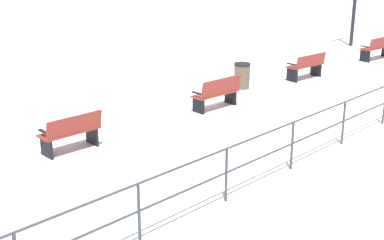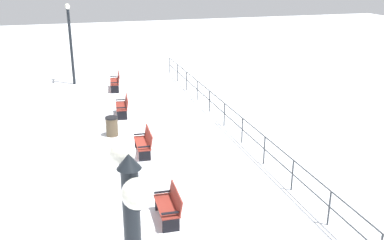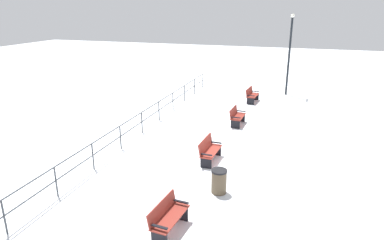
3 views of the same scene
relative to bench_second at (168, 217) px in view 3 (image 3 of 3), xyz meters
name	(u,v)px [view 3 (image 3 of 3)]	position (x,y,z in m)	size (l,w,h in m)	color
ground_plane	(212,161)	(-0.03, 4.60, -0.46)	(80.00, 80.00, 0.00)	white
bench_second	(168,217)	(0.00, 0.00, 0.00)	(0.67, 1.49, 0.87)	maroon
bench_third	(209,150)	(-0.16, 4.60, 0.01)	(0.59, 1.48, 0.91)	maroon
bench_fourth	(237,116)	(0.01, 9.21, -0.01)	(0.61, 1.37, 0.88)	maroon
bench_fifth	(252,95)	(0.04, 13.82, -0.01)	(0.69, 1.45, 0.88)	maroon
lamppost_middle	(290,47)	(1.96, 16.44, 2.75)	(0.22, 0.95, 5.30)	black
waterfront_railing	(120,133)	(-4.02, 4.60, 0.24)	(0.05, 24.22, 1.03)	#383D42
trash_bin	(219,181)	(0.78, 2.41, -0.05)	(0.51, 0.51, 0.80)	brown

